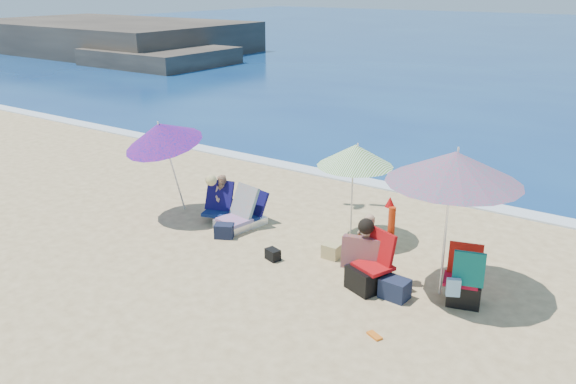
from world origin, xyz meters
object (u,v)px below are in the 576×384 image
Objects in this scene: umbrella_turquoise at (455,167)px; chair_rainbow at (236,218)px; camp_chair_left at (369,273)px; umbrella_striped at (355,155)px; camp_chair_right at (464,284)px; person_left at (222,197)px; furled_umbrella at (390,238)px; umbrella_blue at (161,134)px; chair_navy at (252,215)px; person_center at (367,247)px.

chair_rainbow is (-4.11, 0.09, -1.75)m from umbrella_turquoise.
umbrella_striped is at bearing 126.06° from camp_chair_left.
umbrella_turquoise reaches higher than camp_chair_right.
umbrella_striped is 1.83× the size of person_left.
furled_umbrella is 3.91m from person_left.
umbrella_striped is 1.94m from furled_umbrella.
umbrella_striped is 1.27× the size of furled_umbrella.
umbrella_striped is 0.87× the size of umbrella_blue.
umbrella_striped is 2.56× the size of chair_navy.
camp_chair_left reaches higher than chair_rainbow.
chair_navy is (-1.92, -0.50, -1.40)m from umbrella_striped.
umbrella_blue reaches higher than person_center.
umbrella_turquoise is 3.46× the size of chair_navy.
umbrella_turquoise is at bearing 150.40° from camp_chair_right.
umbrella_turquoise reaches higher than camp_chair_left.
umbrella_striped is 2.59m from chair_rainbow.
furled_umbrella is at bearing -160.55° from umbrella_turquoise.
person_left is (-3.46, 0.57, -0.06)m from person_center.
person_left is at bearing 170.67° from person_center.
person_center reaches higher than chair_navy.
camp_chair_left is at bearing -18.90° from chair_navy.
umbrella_turquoise is 2.03m from camp_chair_left.
person_left is (1.00, 0.53, -1.24)m from umbrella_blue.
person_center is at bearing -0.46° from umbrella_blue.
umbrella_blue is at bearing -177.76° from umbrella_turquoise.
person_center is at bearing -53.08° from umbrella_striped.
umbrella_blue is at bearing -161.92° from umbrella_striped.
umbrella_turquoise is 4.89m from person_left.
camp_chair_left reaches higher than camp_chair_right.
umbrella_turquoise is 2.31m from umbrella_striped.
umbrella_turquoise is 2.68× the size of camp_chair_left.
furled_umbrella is at bearing -3.25° from person_center.
camp_chair_right is at bearing -25.20° from umbrella_striped.
umbrella_striped is at bearing 136.61° from furled_umbrella.
camp_chair_left is (3.15, -0.68, 0.06)m from chair_rainbow.
umbrella_turquoise is 2.46× the size of person_left.
chair_navy is at bearing 166.06° from person_center.
person_center is at bearing -178.41° from camp_chair_right.
camp_chair_right is 0.86× the size of person_center.
person_center is (0.90, -1.20, -1.06)m from umbrella_striped.
person_center is (-1.18, -0.26, -1.45)m from umbrella_turquoise.
camp_chair_left is at bearing -13.89° from person_left.
chair_navy is (1.63, 0.67, -1.52)m from umbrella_blue.
furled_umbrella is 1.56× the size of camp_chair_left.
umbrella_striped reaches higher than chair_navy.
person_center is 3.50m from person_left.
furled_umbrella reaches higher than chair_navy.
person_left is at bearing 156.86° from chair_rainbow.
chair_rainbow is 0.81× the size of person_left.
person_left is at bearing 28.16° from umbrella_blue.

